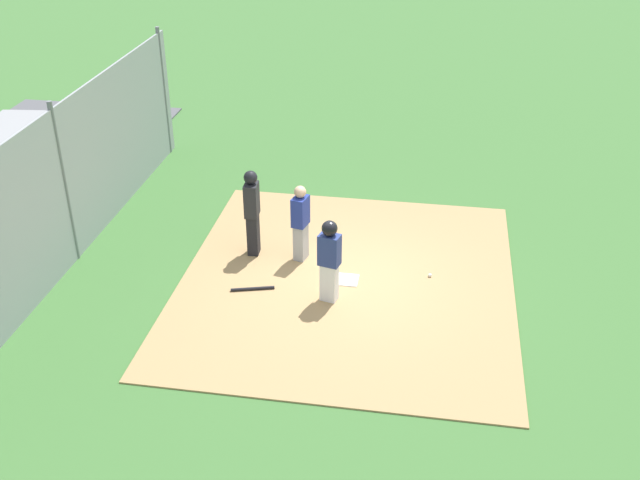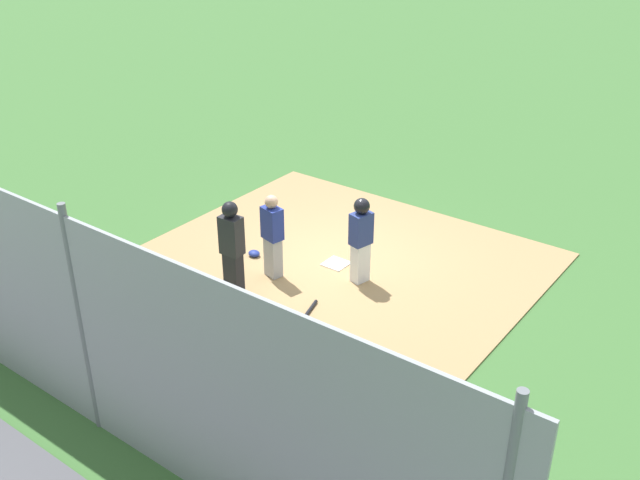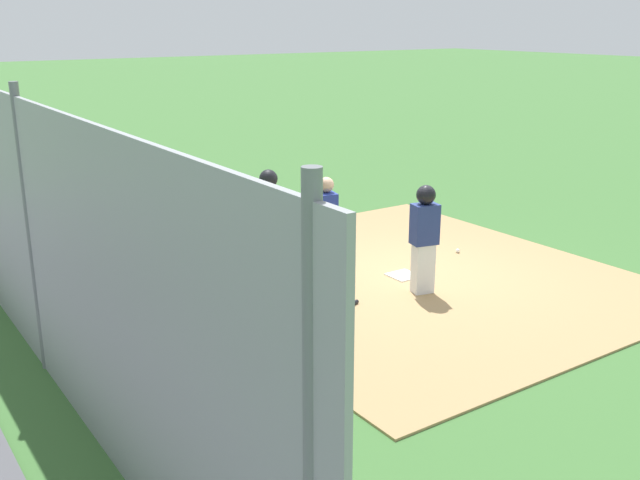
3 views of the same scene
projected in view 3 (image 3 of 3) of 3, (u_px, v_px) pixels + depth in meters
ground_plane at (403, 278)px, 11.76m from camera, size 140.00×140.00×0.00m
dirt_infield at (403, 277)px, 11.76m from camera, size 7.20×6.40×0.03m
home_plate at (403, 275)px, 11.75m from camera, size 0.44×0.44×0.02m
catcher at (326, 226)px, 11.49m from camera, size 0.43×0.34×1.62m
umpire at (269, 226)px, 10.95m from camera, size 0.39×0.28×1.84m
runner at (424, 232)px, 10.79m from camera, size 0.34×0.43×1.65m
baseball_bat at (339, 310)px, 10.31m from camera, size 0.29×0.82×0.06m
catcher_mask at (316, 257)px, 12.52m from camera, size 0.24×0.20×0.12m
baseball at (458, 251)px, 12.91m from camera, size 0.07×0.07×0.07m
backstop_fence at (32, 239)px, 8.27m from camera, size 12.00×0.10×3.35m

